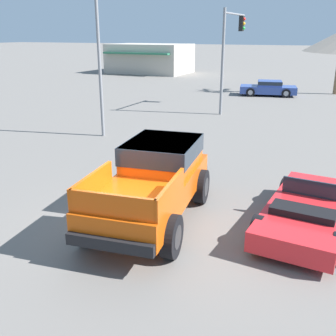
% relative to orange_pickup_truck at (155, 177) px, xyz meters
% --- Properties ---
extents(ground_plane, '(320.00, 320.00, 0.00)m').
position_rel_orange_pickup_truck_xyz_m(ground_plane, '(-0.13, -0.81, -1.07)').
color(ground_plane, slate).
extents(orange_pickup_truck, '(2.74, 5.24, 1.85)m').
position_rel_orange_pickup_truck_xyz_m(orange_pickup_truck, '(0.00, 0.00, 0.00)').
color(orange_pickup_truck, '#CC4C0C').
rests_on(orange_pickup_truck, ground_plane).
extents(red_convertible_car, '(2.12, 4.38, 1.05)m').
position_rel_orange_pickup_truck_xyz_m(red_convertible_car, '(3.65, 0.93, -0.65)').
color(red_convertible_car, red).
rests_on(red_convertible_car, ground_plane).
extents(parked_car_blue, '(4.43, 2.65, 1.12)m').
position_rel_orange_pickup_truck_xyz_m(parked_car_blue, '(-1.56, 22.22, -0.49)').
color(parked_car_blue, '#334C9E').
rests_on(parked_car_blue, ground_plane).
extents(traffic_light_main, '(0.38, 4.16, 5.82)m').
position_rel_orange_pickup_truck_xyz_m(traffic_light_main, '(-2.59, 15.22, 3.01)').
color(traffic_light_main, slate).
rests_on(traffic_light_main, ground_plane).
extents(street_lamp_post, '(0.90, 0.24, 9.05)m').
position_rel_orange_pickup_truck_xyz_m(street_lamp_post, '(-5.95, 6.48, 4.26)').
color(street_lamp_post, slate).
rests_on(street_lamp_post, ground_plane).
extents(storefront_building, '(9.03, 6.84, 3.32)m').
position_rel_orange_pickup_truck_xyz_m(storefront_building, '(-18.12, 34.59, 0.59)').
color(storefront_building, '#BCB2A3').
rests_on(storefront_building, ground_plane).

